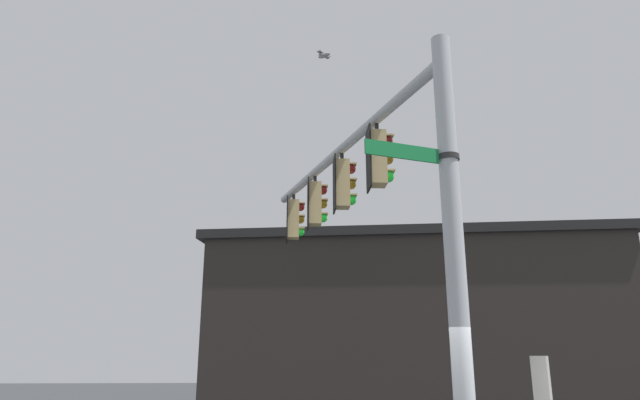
{
  "coord_description": "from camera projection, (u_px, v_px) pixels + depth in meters",
  "views": [
    {
      "loc": [
        7.46,
        -2.29,
        2.13
      ],
      "look_at": [
        -5.08,
        -1.6,
        5.69
      ],
      "focal_mm": 30.9,
      "sensor_mm": 36.0,
      "label": 1
    }
  ],
  "objects": [
    {
      "name": "street_name_sign",
      "position": [
        426.0,
        155.0,
        7.92
      ],
      "size": [
        0.58,
        1.45,
        0.22
      ],
      "color": "#147238"
    },
    {
      "name": "traffic_light_mid_inner",
      "position": [
        343.0,
        184.0,
        11.83
      ],
      "size": [
        0.54,
        0.49,
        1.31
      ],
      "color": "black"
    },
    {
      "name": "storefront_building",
      "position": [
        411.0,
        329.0,
        20.03
      ],
      "size": [
        10.21,
        15.02,
        6.11
      ],
      "color": "#282321",
      "rests_on": "ground"
    },
    {
      "name": "mast_arm",
      "position": [
        339.0,
        152.0,
        12.21
      ],
      "size": [
        7.96,
        2.69,
        0.21
      ],
      "primitive_type": "cylinder",
      "rotation": [
        0.0,
        1.57,
        3.45
      ],
      "color": "#ADB2B7"
    },
    {
      "name": "tree_by_storefront",
      "position": [
        403.0,
        299.0,
        20.49
      ],
      "size": [
        2.88,
        2.88,
        5.68
      ],
      "color": "#4C3823",
      "rests_on": "ground"
    },
    {
      "name": "traffic_light_mid_outer",
      "position": [
        316.0,
        204.0,
        13.36
      ],
      "size": [
        0.54,
        0.49,
        1.31
      ],
      "color": "black"
    },
    {
      "name": "signal_pole",
      "position": [
        455.0,
        257.0,
        7.65
      ],
      "size": [
        0.29,
        0.29,
        6.9
      ],
      "primitive_type": "cylinder",
      "color": "#ADB2B7",
      "rests_on": "ground"
    },
    {
      "name": "traffic_light_arm_end",
      "position": [
        294.0,
        219.0,
        14.89
      ],
      "size": [
        0.54,
        0.49,
        1.31
      ],
      "color": "black"
    },
    {
      "name": "bird_flying",
      "position": [
        324.0,
        55.0,
        11.25
      ],
      "size": [
        0.37,
        0.31,
        0.13
      ],
      "color": "gray"
    },
    {
      "name": "traffic_light_nearest_pole",
      "position": [
        379.0,
        158.0,
        10.3
      ],
      "size": [
        0.54,
        0.49,
        1.31
      ],
      "color": "black"
    }
  ]
}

